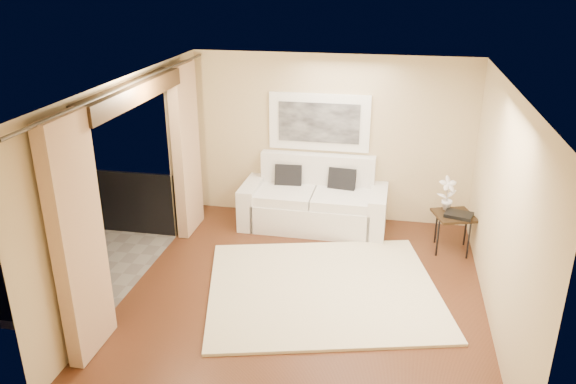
% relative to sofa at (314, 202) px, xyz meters
% --- Properties ---
extents(floor, '(5.00, 5.00, 0.00)m').
position_rel_sofa_xyz_m(floor, '(0.20, -2.10, -0.39)').
color(floor, '#522B18').
rests_on(floor, ground).
extents(room_shell, '(5.00, 6.40, 5.00)m').
position_rel_sofa_xyz_m(room_shell, '(-1.93, -2.10, 2.13)').
color(room_shell, white).
rests_on(room_shell, ground).
extents(balcony, '(1.81, 2.60, 1.17)m').
position_rel_sofa_xyz_m(balcony, '(-3.11, -2.10, -0.21)').
color(balcony, '#605B56').
rests_on(balcony, ground).
extents(curtains, '(0.16, 4.80, 2.64)m').
position_rel_sofa_xyz_m(curtains, '(-1.91, -2.10, 0.94)').
color(curtains, tan).
rests_on(curtains, ground).
extents(artwork, '(1.62, 0.07, 0.92)m').
position_rel_sofa_xyz_m(artwork, '(-0.00, 0.36, 1.23)').
color(artwork, white).
rests_on(artwork, room_shell).
extents(rug, '(3.48, 3.21, 0.04)m').
position_rel_sofa_xyz_m(rug, '(0.42, -1.99, -0.37)').
color(rug, '#EFE5C0').
rests_on(rug, floor).
extents(sofa, '(2.31, 1.02, 1.11)m').
position_rel_sofa_xyz_m(sofa, '(0.00, 0.00, 0.00)').
color(sofa, white).
rests_on(sofa, floor).
extents(side_table, '(0.68, 0.68, 0.59)m').
position_rel_sofa_xyz_m(side_table, '(2.13, -0.53, 0.14)').
color(side_table, black).
rests_on(side_table, floor).
extents(tray, '(0.44, 0.38, 0.05)m').
position_rel_sofa_xyz_m(tray, '(2.19, -0.59, 0.22)').
color(tray, black).
rests_on(tray, side_table).
extents(orchid, '(0.32, 0.27, 0.51)m').
position_rel_sofa_xyz_m(orchid, '(2.02, -0.38, 0.45)').
color(orchid, white).
rests_on(orchid, side_table).
extents(bistro_table, '(0.76, 0.76, 0.78)m').
position_rel_sofa_xyz_m(bistro_table, '(-3.09, -2.66, 0.31)').
color(bistro_table, black).
rests_on(bistro_table, balcony).
extents(balcony_chair_far, '(0.49, 0.49, 1.07)m').
position_rel_sofa_xyz_m(balcony_chair_far, '(-3.13, -2.14, 0.23)').
color(balcony_chair_far, black).
rests_on(balcony_chair_far, balcony).
extents(balcony_chair_near, '(0.52, 0.52, 0.95)m').
position_rel_sofa_xyz_m(balcony_chair_near, '(-2.68, -2.72, 0.16)').
color(balcony_chair_near, black).
rests_on(balcony_chair_near, balcony).
extents(ice_bucket, '(0.18, 0.18, 0.20)m').
position_rel_sofa_xyz_m(ice_bucket, '(-3.24, -2.54, 0.49)').
color(ice_bucket, silver).
rests_on(ice_bucket, bistro_table).
extents(candle, '(0.06, 0.06, 0.07)m').
position_rel_sofa_xyz_m(candle, '(-3.01, -2.48, 0.43)').
color(candle, red).
rests_on(candle, bistro_table).
extents(vase, '(0.04, 0.04, 0.18)m').
position_rel_sofa_xyz_m(vase, '(-3.14, -2.87, 0.48)').
color(vase, silver).
rests_on(vase, bistro_table).
extents(glass_a, '(0.06, 0.06, 0.12)m').
position_rel_sofa_xyz_m(glass_a, '(-2.95, -2.69, 0.45)').
color(glass_a, silver).
rests_on(glass_a, bistro_table).
extents(glass_b, '(0.06, 0.06, 0.12)m').
position_rel_sofa_xyz_m(glass_b, '(-2.95, -2.60, 0.45)').
color(glass_b, white).
rests_on(glass_b, bistro_table).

